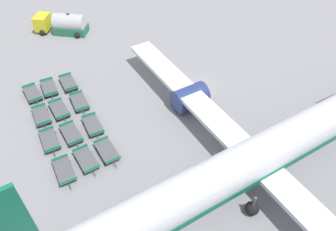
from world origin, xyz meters
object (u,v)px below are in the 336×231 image
(baggage_dolly_row_near_col_d, at_px, (64,171))
(baggage_dolly_row_mid_b_col_a, at_px, (68,83))
(airplane, at_px, (268,152))
(baggage_dolly_row_mid_b_col_b, at_px, (80,102))
(baggage_dolly_row_near_col_b, at_px, (41,116))
(baggage_dolly_row_mid_b_col_d, at_px, (107,151))
(baggage_dolly_row_mid_a_col_a, at_px, (49,88))
(baggage_dolly_row_mid_a_col_b, at_px, (59,110))
(baggage_dolly_row_near_col_a, at_px, (33,94))
(baggage_dolly_row_near_col_c, at_px, (50,140))
(baggage_dolly_row_mid_a_col_d, at_px, (86,160))
(fuel_tanker_primary, at_px, (65,24))
(baggage_dolly_row_mid_a_col_c, at_px, (71,134))
(baggage_dolly_row_mid_b_col_c, at_px, (93,125))

(baggage_dolly_row_near_col_d, relative_size, baggage_dolly_row_mid_b_col_a, 1.00)
(airplane, height_order, baggage_dolly_row_mid_b_col_b, airplane)
(baggage_dolly_row_near_col_b, bearing_deg, baggage_dolly_row_near_col_d, 2.84)
(baggage_dolly_row_mid_b_col_b, relative_size, baggage_dolly_row_mid_b_col_d, 0.99)
(baggage_dolly_row_mid_a_col_a, xyz_separation_m, baggage_dolly_row_mid_a_col_b, (4.42, 0.21, 0.00))
(baggage_dolly_row_near_col_a, bearing_deg, baggage_dolly_row_near_col_c, 1.54)
(baggage_dolly_row_near_col_a, distance_m, baggage_dolly_row_mid_a_col_d, 12.78)
(fuel_tanker_primary, bearing_deg, airplane, 16.25)
(baggage_dolly_row_mid_a_col_c, xyz_separation_m, baggage_dolly_row_mid_b_col_a, (-8.59, 1.88, 0.00))
(baggage_dolly_row_mid_a_col_c, xyz_separation_m, baggage_dolly_row_mid_b_col_d, (3.86, 2.55, 0.00))
(baggage_dolly_row_mid_b_col_c, bearing_deg, baggage_dolly_row_near_col_d, -42.73)
(fuel_tanker_primary, xyz_separation_m, baggage_dolly_row_mid_b_col_b, (17.23, -2.72, -0.84))
(fuel_tanker_primary, bearing_deg, baggage_dolly_row_mid_b_col_a, -12.66)
(baggage_dolly_row_near_col_b, bearing_deg, baggage_dolly_row_mid_a_col_b, 92.36)
(baggage_dolly_row_near_col_a, xyz_separation_m, baggage_dolly_row_mid_b_col_a, (-0.11, 4.31, 0.00))
(airplane, relative_size, baggage_dolly_row_near_col_b, 12.34)
(baggage_dolly_row_mid_a_col_d, bearing_deg, baggage_dolly_row_mid_b_col_a, 173.33)
(baggage_dolly_row_near_col_d, relative_size, baggage_dolly_row_mid_b_col_c, 1.00)
(baggage_dolly_row_near_col_d, distance_m, baggage_dolly_row_mid_b_col_c, 6.16)
(baggage_dolly_row_near_col_d, distance_m, baggage_dolly_row_mid_a_col_c, 4.69)
(baggage_dolly_row_mid_a_col_d, height_order, baggage_dolly_row_mid_b_col_a, same)
(fuel_tanker_primary, distance_m, baggage_dolly_row_mid_a_col_b, 18.25)
(baggage_dolly_row_mid_a_col_c, xyz_separation_m, baggage_dolly_row_mid_a_col_d, (3.99, 0.41, 0.00))
(baggage_dolly_row_near_col_c, xyz_separation_m, baggage_dolly_row_mid_a_col_b, (-4.15, 1.96, 0.00))
(baggage_dolly_row_mid_a_col_a, bearing_deg, baggage_dolly_row_near_col_b, -21.62)
(baggage_dolly_row_near_col_b, distance_m, baggage_dolly_row_mid_a_col_d, 8.58)
(airplane, relative_size, baggage_dolly_row_mid_b_col_b, 12.36)
(baggage_dolly_row_near_col_b, relative_size, baggage_dolly_row_mid_a_col_d, 0.99)
(baggage_dolly_row_near_col_b, distance_m, baggage_dolly_row_mid_b_col_d, 9.35)
(baggage_dolly_row_mid_b_col_c, bearing_deg, airplane, 44.44)
(baggage_dolly_row_mid_b_col_b, height_order, baggage_dolly_row_mid_b_col_c, same)
(baggage_dolly_row_near_col_d, bearing_deg, baggage_dolly_row_mid_b_col_b, 156.06)
(baggage_dolly_row_mid_a_col_a, xyz_separation_m, baggage_dolly_row_mid_b_col_a, (0.09, 2.33, 0.00))
(baggage_dolly_row_mid_a_col_c, relative_size, baggage_dolly_row_mid_b_col_c, 1.01)
(baggage_dolly_row_mid_a_col_b, relative_size, baggage_dolly_row_mid_b_col_a, 1.01)
(baggage_dolly_row_mid_b_col_b, bearing_deg, baggage_dolly_row_mid_a_col_c, -25.14)
(baggage_dolly_row_near_col_b, xyz_separation_m, baggage_dolly_row_mid_b_col_d, (8.04, 4.78, 0.00))
(baggage_dolly_row_mid_a_col_d, bearing_deg, baggage_dolly_row_mid_b_col_d, 93.39)
(baggage_dolly_row_mid_a_col_a, distance_m, baggage_dolly_row_mid_a_col_c, 8.69)
(baggage_dolly_row_mid_a_col_a, height_order, baggage_dolly_row_mid_a_col_b, same)
(baggage_dolly_row_mid_a_col_b, height_order, baggage_dolly_row_mid_b_col_a, same)
(baggage_dolly_row_mid_a_col_b, bearing_deg, baggage_dolly_row_mid_b_col_d, 18.97)
(baggage_dolly_row_mid_a_col_d, xyz_separation_m, baggage_dolly_row_mid_b_col_d, (-0.13, 2.14, 0.00))
(baggage_dolly_row_near_col_b, distance_m, baggage_dolly_row_mid_a_col_a, 4.85)
(airplane, bearing_deg, baggage_dolly_row_mid_b_col_c, -135.56)
(baggage_dolly_row_mid_a_col_a, xyz_separation_m, baggage_dolly_row_mid_b_col_b, (4.14, 2.57, 0.00))
(baggage_dolly_row_near_col_d, xyz_separation_m, baggage_dolly_row_mid_a_col_d, (-0.34, 2.22, 0.00))
(baggage_dolly_row_near_col_c, distance_m, baggage_dolly_row_mid_a_col_a, 8.75)
(baggage_dolly_row_mid_a_col_c, height_order, baggage_dolly_row_mid_b_col_b, same)
(baggage_dolly_row_mid_b_col_a, bearing_deg, baggage_dolly_row_near_col_b, -42.99)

